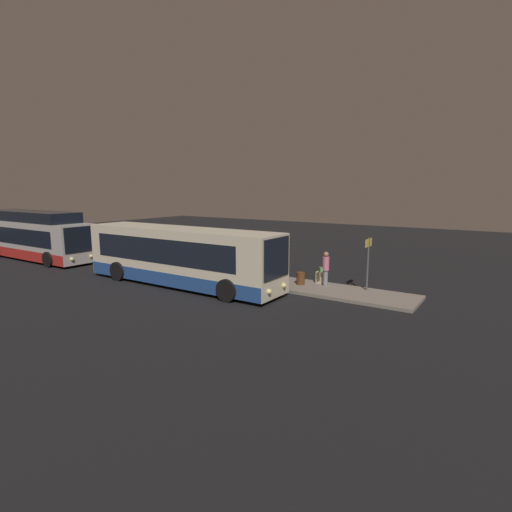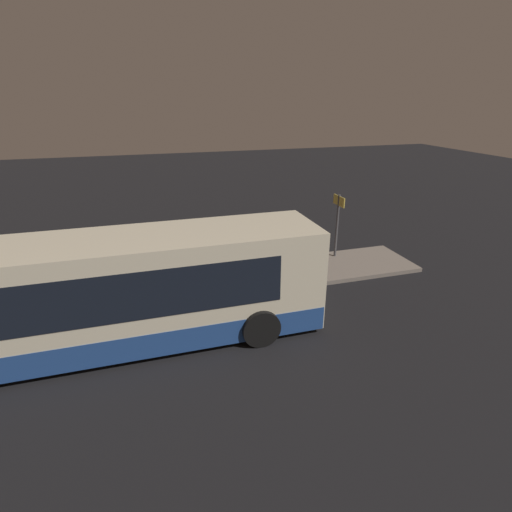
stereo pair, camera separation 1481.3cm
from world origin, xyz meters
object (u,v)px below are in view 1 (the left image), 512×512
trash_bin (301,278)px  passenger_boarding (325,267)px  passenger_waiting (242,258)px  bus_second (35,237)px  bus_lead (180,257)px  sign_post (368,257)px  suitcase (320,277)px

trash_bin → passenger_boarding: bearing=21.3°
passenger_waiting → trash_bin: 4.05m
bus_second → passenger_waiting: (16.26, 3.40, -0.46)m
passenger_boarding → trash_bin: size_ratio=2.76×
trash_bin → bus_lead: bearing=-151.6°
sign_post → bus_second: bearing=-170.7°
bus_second → passenger_boarding: (21.43, 3.55, -0.46)m
bus_lead → suitcase: bus_lead is taller
bus_second → sign_post: bearing=9.3°
bus_lead → passenger_boarding: 7.77m
passenger_waiting → suitcase: size_ratio=2.08×
bus_lead → trash_bin: (5.71, 3.09, -1.06)m
passenger_boarding → sign_post: 2.24m
passenger_waiting → sign_post: size_ratio=0.69×
sign_post → suitcase: bearing=179.8°
bus_second → trash_bin: (20.25, 3.09, -1.12)m
bus_lead → trash_bin: 6.58m
bus_lead → passenger_boarding: size_ratio=6.76×
bus_second → suitcase: 21.36m
passenger_boarding → suitcase: size_ratio=2.04×
bus_second → suitcase: bus_second is taller
passenger_boarding → trash_bin: passenger_boarding is taller
bus_lead → suitcase: bearing=30.9°
bus_second → sign_post: bus_second is taller
bus_lead → trash_bin: bearing=28.4°
bus_second → passenger_waiting: bearing=11.8°
bus_lead → sign_post: size_ratio=4.61×
bus_lead → trash_bin: bus_lead is taller
passenger_boarding → trash_bin: bearing=67.3°
bus_lead → suitcase: 7.59m
passenger_waiting → trash_bin: size_ratio=2.81×
passenger_waiting → trash_bin: passenger_waiting is taller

